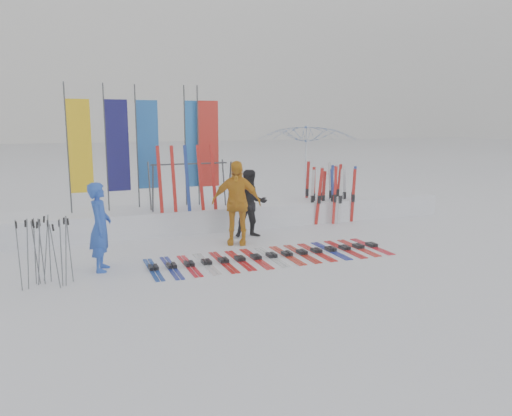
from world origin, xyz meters
name	(u,v)px	position (x,y,z in m)	size (l,w,h in m)	color
ground	(276,274)	(0.00, 0.00, 0.00)	(120.00, 120.00, 0.00)	white
snow_bank	(210,216)	(0.00, 4.60, 0.30)	(14.00, 1.60, 0.60)	white
person_blue	(100,227)	(-3.08, 1.44, 0.86)	(0.63, 0.41, 1.73)	blue
person_black	(251,204)	(0.63, 3.04, 0.84)	(0.82, 0.64, 1.69)	black
person_yellow	(236,203)	(0.05, 2.51, 0.99)	(1.16, 0.48, 1.97)	orange
tent_canopy	(307,166)	(3.68, 6.00, 1.42)	(3.10, 3.16, 2.84)	white
ski_row	(271,256)	(0.36, 1.11, 0.04)	(5.20, 1.66, 0.07)	navy
pole_cluster	(46,252)	(-4.05, 0.85, 0.60)	(0.88, 0.77, 1.25)	#595B60
feather_flags	(151,145)	(-1.51, 4.79, 2.24)	(3.87, 0.27, 3.20)	#383A3F
ski_rack	(190,179)	(-0.63, 4.20, 1.38)	(2.04, 0.80, 1.23)	#383A3F
upright_skis	(331,194)	(3.51, 4.15, 0.79)	(1.44, 1.16, 1.70)	red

